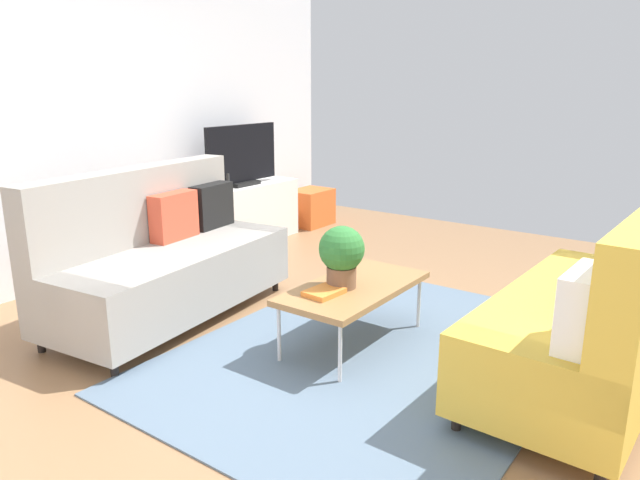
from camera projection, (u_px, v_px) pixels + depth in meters
The scene contains 14 objects.
ground_plane at pixel (353, 351), 3.87m from camera, with size 7.68×7.68×0.00m, color #936B47.
wall_far at pixel (83, 113), 5.09m from camera, with size 6.40×0.12×2.90m, color silver.
area_rug at pixel (375, 353), 3.83m from camera, with size 2.90×2.20×0.01m, color slate.
couch_beige at pixel (164, 258), 4.37m from camera, with size 1.98×1.05×1.10m.
couch_green at pixel (596, 318), 3.29m from camera, with size 1.93×0.90×1.10m.
coffee_table at pixel (354, 289), 3.88m from camera, with size 1.10×0.56×0.42m.
tv_console at pixel (242, 214), 6.42m from camera, with size 1.40×0.44×0.64m, color silver.
tv at pixel (242, 156), 6.24m from camera, with size 1.00×0.20×0.64m.
storage_trunk at pixel (310, 207), 7.24m from camera, with size 0.52×0.40×0.44m, color orange.
potted_plant at pixel (342, 253), 3.78m from camera, with size 0.30×0.30×0.41m.
table_book_0 at pixel (324, 292), 3.70m from camera, with size 0.24×0.18×0.03m, color orange.
vase_0 at pixel (197, 185), 5.89m from camera, with size 0.13×0.13×0.15m, color #B24C4C.
vase_1 at pixel (211, 182), 6.04m from camera, with size 0.08×0.08×0.15m, color #B24C4C.
bottle_0 at pixel (227, 181), 6.10m from camera, with size 0.05×0.05×0.16m, color #262626.
Camera 1 is at (-3.00, -1.91, 1.71)m, focal length 33.12 mm.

